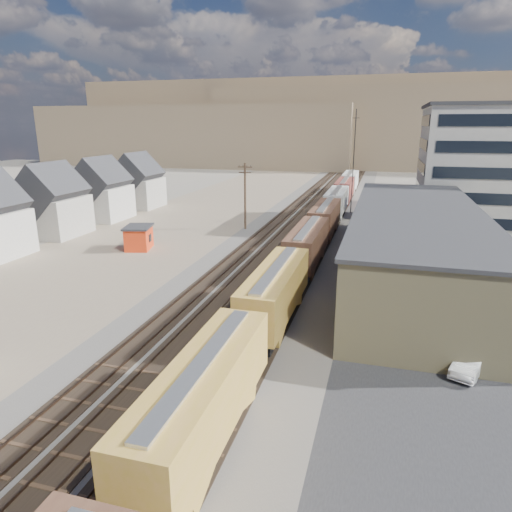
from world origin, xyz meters
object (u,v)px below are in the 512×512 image
(parked_car_blue, at_px, (447,215))
(maintenance_shed, at_px, (139,237))
(parked_car_red, at_px, (505,352))
(freight_train, at_px, (317,229))
(parked_car_white, at_px, (470,362))
(utility_pole_north, at_px, (245,195))

(parked_car_blue, bearing_deg, maintenance_shed, 169.10)
(parked_car_red, bearing_deg, parked_car_blue, 94.11)
(freight_train, xyz_separation_m, parked_car_white, (13.91, -26.82, -2.07))
(freight_train, xyz_separation_m, parked_car_red, (16.31, -24.94, -1.95))
(maintenance_shed, bearing_deg, parked_car_red, -26.94)
(parked_car_red, relative_size, parked_car_blue, 1.03)
(parked_car_red, xyz_separation_m, parked_car_white, (-2.41, -1.88, -0.12))
(freight_train, bearing_deg, parked_car_blue, 54.40)
(parked_car_blue, bearing_deg, freight_train, -174.03)
(utility_pole_north, height_order, parked_car_red, utility_pole_north)
(freight_train, height_order, utility_pole_north, utility_pole_north)
(freight_train, height_order, parked_car_white, freight_train)
(utility_pole_north, distance_m, parked_car_blue, 34.99)
(maintenance_shed, height_order, parked_car_red, maintenance_shed)
(freight_train, distance_m, parked_car_red, 29.86)
(utility_pole_north, height_order, parked_car_blue, utility_pole_north)
(parked_car_red, bearing_deg, parked_car_white, -135.57)
(parked_car_white, bearing_deg, utility_pole_north, 149.32)
(utility_pole_north, relative_size, parked_car_blue, 2.06)
(parked_car_white, bearing_deg, freight_train, 140.78)
(parked_car_white, height_order, parked_car_blue, parked_car_white)
(parked_car_red, distance_m, parked_car_white, 3.06)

